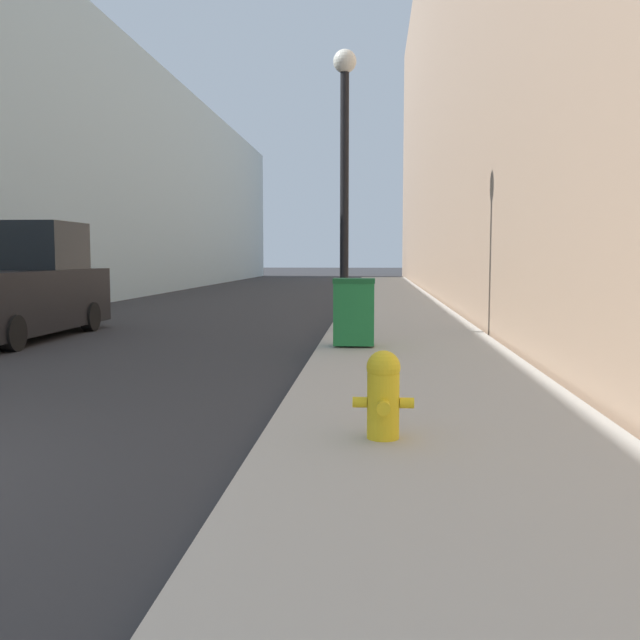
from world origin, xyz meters
name	(u,v)px	position (x,y,z in m)	size (l,w,h in m)	color
sidewalk_right	(394,307)	(5.32, 18.00, 0.07)	(3.15, 60.00, 0.14)	#ADA89E
building_left_glass	(19,178)	(-10.77, 26.00, 5.04)	(12.00, 60.00, 10.08)	#99B7C6
building_right_stone	(582,75)	(13.00, 26.00, 8.98)	(12.00, 60.00, 17.95)	#9E7F66
fire_hydrant	(383,392)	(4.78, 1.58, 0.53)	(0.51, 0.40, 0.74)	yellow
trash_bin	(354,312)	(4.36, 7.67, 0.73)	(0.70, 0.57, 1.15)	#1E7538
lamppost	(344,165)	(4.08, 10.42, 3.49)	(0.47, 0.47, 5.65)	black
pickup_truck	(13,290)	(-2.51, 9.47, 0.98)	(2.12, 5.50, 2.37)	black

